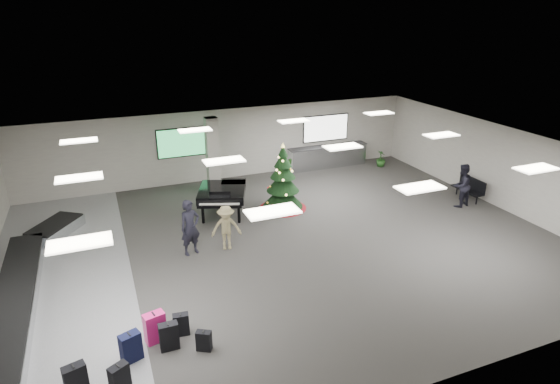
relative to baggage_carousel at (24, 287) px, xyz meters
name	(u,v)px	position (x,y,z in m)	size (l,w,h in m)	color
ground	(286,243)	(7.84, 0.08, -0.21)	(18.00, 18.00, 0.00)	#353330
room_envelope	(267,173)	(7.46, 0.75, 2.12)	(18.02, 14.02, 3.21)	beige
baggage_carousel	(24,287)	(0.00, 0.00, 0.00)	(2.28, 9.71, 0.43)	silver
service_counter	(328,156)	(12.84, 6.73, 0.33)	(4.05, 0.65, 1.08)	silver
suitcase_0	(120,378)	(2.18, -4.64, 0.10)	(0.45, 0.39, 0.64)	black
suitcase_1	(169,336)	(3.34, -3.74, 0.13)	(0.44, 0.23, 0.70)	black
pink_suitcase	(155,327)	(3.08, -3.34, 0.16)	(0.53, 0.38, 0.77)	#D71C6F
suitcase_3	(181,324)	(3.69, -3.33, 0.07)	(0.40, 0.25, 0.58)	black
navy_suitcase	(131,347)	(2.49, -3.80, 0.14)	(0.51, 0.40, 0.72)	black
suitcase_5	(76,379)	(1.35, -4.37, 0.12)	(0.50, 0.36, 0.69)	black
suitcase_7	(204,341)	(4.07, -4.08, 0.04)	(0.39, 0.33, 0.52)	black
christmas_tree	(283,186)	(8.86, 2.84, 0.70)	(1.86, 1.86, 2.66)	maroon
grand_piano	(222,193)	(6.49, 3.07, 0.67)	(2.30, 2.60, 1.24)	black
bench	(470,187)	(16.33, 0.85, 0.30)	(0.51, 1.45, 0.91)	black
traveler_a	(190,227)	(4.77, 0.55, 0.71)	(0.67, 0.44, 1.84)	black
traveler_b	(226,228)	(5.91, 0.45, 0.54)	(0.97, 0.56, 1.51)	#96895C
traveler_bench	(461,185)	(15.45, 0.40, 0.66)	(0.85, 0.66, 1.75)	black
potted_plant_left	(288,169)	(10.38, 5.95, 0.25)	(0.51, 0.41, 0.92)	#133C1A
potted_plant_right	(381,158)	(15.35, 5.82, 0.19)	(0.46, 0.46, 0.81)	#133C1A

